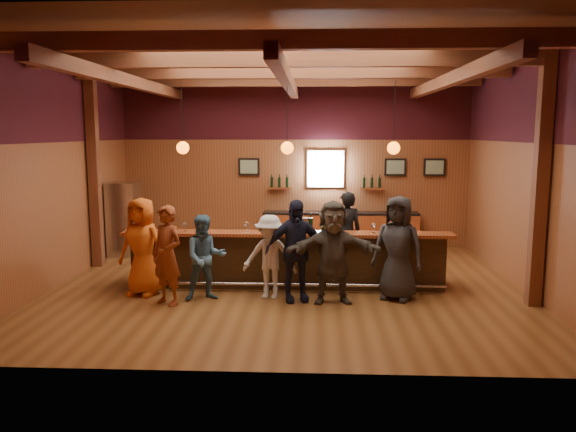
# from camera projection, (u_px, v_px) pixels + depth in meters

# --- Properties ---
(room) EXTENTS (9.04, 9.00, 4.52)m
(room) POSITION_uv_depth(u_px,v_px,m) (287.00, 121.00, 10.59)
(room) COLOR brown
(room) RESTS_ON ground
(bar_counter) EXTENTS (6.30, 1.07, 1.11)m
(bar_counter) POSITION_uv_depth(u_px,v_px,m) (288.00, 259.00, 11.08)
(bar_counter) COLOR black
(bar_counter) RESTS_ON ground
(back_bar_cabinet) EXTENTS (4.00, 0.52, 0.95)m
(back_bar_cabinet) POSITION_uv_depth(u_px,v_px,m) (340.00, 230.00, 14.56)
(back_bar_cabinet) COLOR #8D3819
(back_bar_cabinet) RESTS_ON ground
(window) EXTENTS (0.95, 0.09, 0.95)m
(window) POSITION_uv_depth(u_px,v_px,m) (325.00, 169.00, 14.57)
(window) COLOR silver
(window) RESTS_ON room
(framed_pictures) EXTENTS (5.35, 0.05, 0.45)m
(framed_pictures) POSITION_uv_depth(u_px,v_px,m) (359.00, 167.00, 14.51)
(framed_pictures) COLOR black
(framed_pictures) RESTS_ON room
(wine_shelves) EXTENTS (3.00, 0.18, 0.30)m
(wine_shelves) POSITION_uv_depth(u_px,v_px,m) (325.00, 186.00, 14.57)
(wine_shelves) COLOR #8D3819
(wine_shelves) RESTS_ON room
(pendant_lights) EXTENTS (4.24, 0.24, 1.37)m
(pendant_lights) POSITION_uv_depth(u_px,v_px,m) (287.00, 147.00, 10.61)
(pendant_lights) COLOR black
(pendant_lights) RESTS_ON room
(stainless_fridge) EXTENTS (0.70, 0.70, 1.80)m
(stainless_fridge) POSITION_uv_depth(u_px,v_px,m) (124.00, 219.00, 13.65)
(stainless_fridge) COLOR silver
(stainless_fridge) RESTS_ON ground
(customer_orange) EXTENTS (1.02, 0.82, 1.81)m
(customer_orange) POSITION_uv_depth(u_px,v_px,m) (142.00, 247.00, 10.33)
(customer_orange) COLOR #D95714
(customer_orange) RESTS_ON ground
(customer_redvest) EXTENTS (0.76, 0.69, 1.75)m
(customer_redvest) POSITION_uv_depth(u_px,v_px,m) (167.00, 255.00, 9.75)
(customer_redvest) COLOR brown
(customer_redvest) RESTS_ON ground
(customer_denim) EXTENTS (0.90, 0.80, 1.55)m
(customer_denim) POSITION_uv_depth(u_px,v_px,m) (205.00, 258.00, 10.03)
(customer_denim) COLOR #446C89
(customer_denim) RESTS_ON ground
(customer_white) EXTENTS (1.05, 0.69, 1.53)m
(customer_white) POSITION_uv_depth(u_px,v_px,m) (270.00, 257.00, 10.14)
(customer_white) COLOR silver
(customer_white) RESTS_ON ground
(customer_navy) EXTENTS (1.15, 0.71, 1.83)m
(customer_navy) POSITION_uv_depth(u_px,v_px,m) (295.00, 251.00, 9.94)
(customer_navy) COLOR #191B32
(customer_navy) RESTS_ON ground
(customer_brown) EXTENTS (1.73, 0.68, 1.82)m
(customer_brown) POSITION_uv_depth(u_px,v_px,m) (333.00, 252.00, 9.84)
(customer_brown) COLOR #4C453D
(customer_brown) RESTS_ON ground
(customer_dark) EXTENTS (1.09, 0.94, 1.88)m
(customer_dark) POSITION_uv_depth(u_px,v_px,m) (398.00, 248.00, 10.04)
(customer_dark) COLOR #2B2B2E
(customer_dark) RESTS_ON ground
(bartender) EXTENTS (0.69, 0.50, 1.77)m
(bartender) POSITION_uv_depth(u_px,v_px,m) (346.00, 233.00, 11.86)
(bartender) COLOR black
(bartender) RESTS_ON ground
(ice_bucket) EXTENTS (0.24, 0.24, 0.26)m
(ice_bucket) POSITION_uv_depth(u_px,v_px,m) (303.00, 225.00, 10.75)
(ice_bucket) COLOR olive
(ice_bucket) RESTS_ON bar_counter
(bottle_a) EXTENTS (0.08, 0.08, 0.35)m
(bottle_a) POSITION_uv_depth(u_px,v_px,m) (311.00, 224.00, 10.75)
(bottle_a) COLOR black
(bottle_a) RESTS_ON bar_counter
(bottle_b) EXTENTS (0.08, 0.08, 0.39)m
(bottle_b) POSITION_uv_depth(u_px,v_px,m) (323.00, 224.00, 10.69)
(bottle_b) COLOR black
(bottle_b) RESTS_ON bar_counter
(glass_a) EXTENTS (0.07, 0.07, 0.17)m
(glass_a) POSITION_uv_depth(u_px,v_px,m) (140.00, 225.00, 10.73)
(glass_a) COLOR silver
(glass_a) RESTS_ON bar_counter
(glass_b) EXTENTS (0.08, 0.08, 0.17)m
(glass_b) POSITION_uv_depth(u_px,v_px,m) (185.00, 225.00, 10.76)
(glass_b) COLOR silver
(glass_b) RESTS_ON bar_counter
(glass_c) EXTENTS (0.08, 0.08, 0.17)m
(glass_c) POSITION_uv_depth(u_px,v_px,m) (198.00, 225.00, 10.80)
(glass_c) COLOR silver
(glass_c) RESTS_ON bar_counter
(glass_d) EXTENTS (0.09, 0.09, 0.20)m
(glass_d) POSITION_uv_depth(u_px,v_px,m) (246.00, 225.00, 10.69)
(glass_d) COLOR silver
(glass_d) RESTS_ON bar_counter
(glass_e) EXTENTS (0.08, 0.08, 0.17)m
(glass_e) POSITION_uv_depth(u_px,v_px,m) (263.00, 225.00, 10.77)
(glass_e) COLOR silver
(glass_e) RESTS_ON bar_counter
(glass_f) EXTENTS (0.08, 0.08, 0.18)m
(glass_f) POSITION_uv_depth(u_px,v_px,m) (321.00, 226.00, 10.61)
(glass_f) COLOR silver
(glass_f) RESTS_ON bar_counter
(glass_g) EXTENTS (0.09, 0.09, 0.19)m
(glass_g) POSITION_uv_depth(u_px,v_px,m) (373.00, 226.00, 10.56)
(glass_g) COLOR silver
(glass_g) RESTS_ON bar_counter
(glass_h) EXTENTS (0.09, 0.09, 0.19)m
(glass_h) POSITION_uv_depth(u_px,v_px,m) (404.00, 226.00, 10.53)
(glass_h) COLOR silver
(glass_h) RESTS_ON bar_counter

